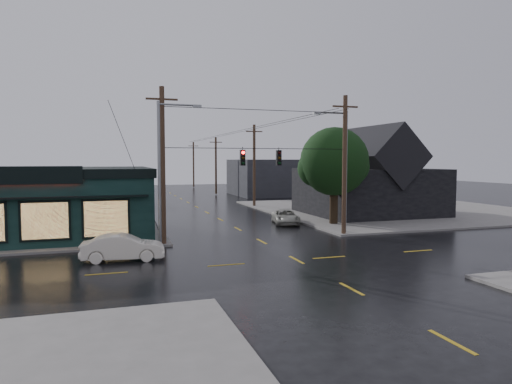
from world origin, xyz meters
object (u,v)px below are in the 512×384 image
object	(u,v)px
utility_pole_ne	(344,235)
sedan_cream	(123,247)
corner_tree	(334,162)
suv_silver	(286,217)
utility_pole_nw	(164,246)

from	to	relation	value
utility_pole_ne	sedan_cream	bearing A→B (deg)	-166.59
utility_pole_ne	corner_tree	bearing A→B (deg)	70.29
corner_tree	suv_silver	xyz separation A→B (m)	(-3.59, 1.99, -4.76)
corner_tree	utility_pole_nw	bearing A→B (deg)	-161.37
utility_pole_nw	suv_silver	world-z (taller)	utility_pole_nw
corner_tree	utility_pole_nw	world-z (taller)	corner_tree
utility_pole_nw	suv_silver	size ratio (longest dim) A/B	2.31
corner_tree	utility_pole_ne	bearing A→B (deg)	-109.71
suv_silver	sedan_cream	bearing A→B (deg)	-129.56
utility_pole_nw	suv_silver	xyz separation A→B (m)	(11.20, 6.97, 0.61)
corner_tree	utility_pole_ne	size ratio (longest dim) A/B	0.80
sedan_cream	suv_silver	size ratio (longest dim) A/B	1.01
corner_tree	utility_pole_ne	distance (m)	7.54
utility_pole_ne	suv_silver	bearing A→B (deg)	104.51
utility_pole_nw	suv_silver	bearing A→B (deg)	31.91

